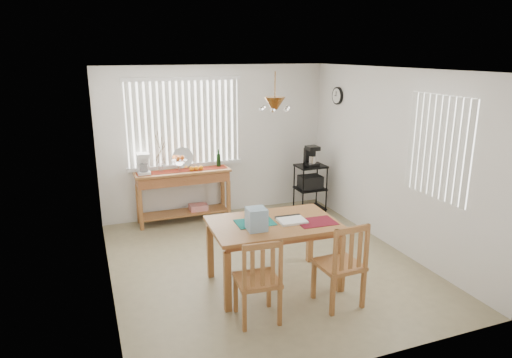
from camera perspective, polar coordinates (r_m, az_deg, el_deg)
name	(u,v)px	position (r m, az deg, el deg)	size (l,w,h in m)	color
ground	(263,263)	(6.39, 0.94, -10.50)	(4.00, 4.50, 0.01)	#9A8D68
room_shell	(264,142)	(5.86, 0.98, 4.64)	(4.20, 4.70, 2.70)	white
sideboard	(184,183)	(7.78, -9.03, -0.53)	(1.58, 0.45, 0.89)	#A56937
sideboard_items	(166,164)	(7.65, -11.13, 1.89)	(1.50, 0.38, 0.68)	maroon
wire_cart	(310,184)	(8.24, 6.80, -0.61)	(0.51, 0.41, 0.86)	black
cart_items	(311,156)	(8.12, 6.88, 2.84)	(0.20, 0.24, 0.35)	black
dining_table	(273,229)	(5.58, 2.19, -6.31)	(1.57, 1.05, 0.82)	#A56937
table_items	(266,220)	(5.34, 1.21, -5.10)	(1.17, 0.59, 0.26)	#14716B
chair_left	(258,281)	(4.93, 0.29, -12.58)	(0.49, 0.49, 0.97)	#A56937
chair_right	(341,265)	(5.30, 10.62, -10.51)	(0.49, 0.49, 1.02)	#A56937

